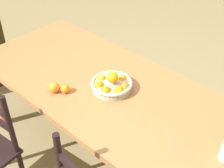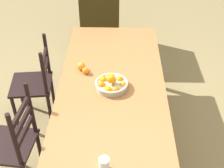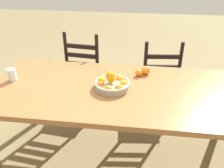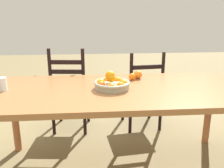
{
  "view_description": "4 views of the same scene",
  "coord_description": "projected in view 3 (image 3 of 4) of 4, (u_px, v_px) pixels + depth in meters",
  "views": [
    {
      "loc": [
        -1.2,
        1.21,
        2.04
      ],
      "look_at": [
        -0.06,
        -0.0,
        0.78
      ],
      "focal_mm": 49.02,
      "sensor_mm": 36.0,
      "label": 1
    },
    {
      "loc": [
        -2.14,
        -0.06,
        2.39
      ],
      "look_at": [
        -0.06,
        -0.0,
        0.78
      ],
      "focal_mm": 49.39,
      "sensor_mm": 36.0,
      "label": 2
    },
    {
      "loc": [
        0.16,
        -1.65,
        1.7
      ],
      "look_at": [
        -0.06,
        -0.0,
        0.78
      ],
      "focal_mm": 38.66,
      "sensor_mm": 36.0,
      "label": 3
    },
    {
      "loc": [
        -0.22,
        -1.89,
        1.34
      ],
      "look_at": [
        -0.06,
        -0.0,
        0.78
      ],
      "focal_mm": 40.04,
      "sensor_mm": 36.0,
      "label": 4
    }
  ],
  "objects": [
    {
      "name": "chair_near_window",
      "position": [
        158.0,
        79.0,
        2.72
      ],
      "size": [
        0.45,
        0.45,
        0.91
      ],
      "rotation": [
        0.0,
        0.0,
        3.25
      ],
      "color": "black",
      "rests_on": "ground"
    },
    {
      "name": "dining_table",
      "position": [
        119.0,
        96.0,
        1.95
      ],
      "size": [
        2.09,
        0.93,
        0.74
      ],
      "color": "#9D6439",
      "rests_on": "ground"
    },
    {
      "name": "ground_plane",
      "position": [
        118.0,
        156.0,
        2.27
      ],
      "size": [
        12.0,
        12.0,
        0.0
      ],
      "primitive_type": "plane",
      "color": "olive"
    },
    {
      "name": "orange_loose_1",
      "position": [
        146.0,
        70.0,
        2.13
      ],
      "size": [
        0.07,
        0.07,
        0.07
      ],
      "primitive_type": "sphere",
      "color": "orange",
      "rests_on": "dining_table"
    },
    {
      "name": "chair_by_cabinet",
      "position": [
        87.0,
        73.0,
        2.8
      ],
      "size": [
        0.44,
        0.44,
        0.96
      ],
      "rotation": [
        0.0,
        0.0,
        3.04
      ],
      "color": "black",
      "rests_on": "ground"
    },
    {
      "name": "fruit_bowl",
      "position": [
        112.0,
        84.0,
        1.9
      ],
      "size": [
        0.29,
        0.29,
        0.15
      ],
      "color": "#A6A490",
      "rests_on": "dining_table"
    },
    {
      "name": "drinking_glass",
      "position": [
        12.0,
        75.0,
        2.02
      ],
      "size": [
        0.07,
        0.07,
        0.1
      ],
      "primitive_type": "cylinder",
      "color": "silver",
      "rests_on": "dining_table"
    },
    {
      "name": "orange_loose_0",
      "position": [
        139.0,
        73.0,
        2.1
      ],
      "size": [
        0.06,
        0.06,
        0.06
      ],
      "primitive_type": "sphere",
      "color": "orange",
      "rests_on": "dining_table"
    }
  ]
}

